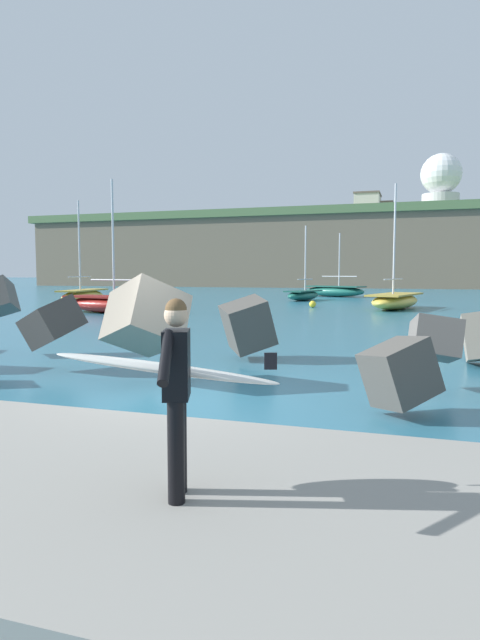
# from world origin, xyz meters

# --- Properties ---
(ground_plane) EXTENTS (400.00, 400.00, 0.00)m
(ground_plane) POSITION_xyz_m (0.00, 0.00, 0.00)
(ground_plane) COLOR #2D6B84
(walkway_path) EXTENTS (48.00, 4.40, 0.24)m
(walkway_path) POSITION_xyz_m (0.00, -4.00, 0.12)
(walkway_path) COLOR gray
(walkway_path) RESTS_ON ground
(breakwater_jetty) EXTENTS (33.21, 7.27, 2.28)m
(breakwater_jetty) POSITION_xyz_m (1.84, 2.24, 1.02)
(breakwater_jetty) COLOR #4C4944
(breakwater_jetty) RESTS_ON ground
(surfer_with_board) EXTENTS (2.09, 1.42, 1.78)m
(surfer_with_board) POSITION_xyz_m (1.88, -4.23, 1.28)
(surfer_with_board) COLOR black
(surfer_with_board) RESTS_ON walkway_path
(boat_near_centre) EXTENTS (2.70, 4.80, 5.98)m
(boat_near_centre) POSITION_xyz_m (-4.65, 34.48, 0.47)
(boat_near_centre) COLOR #1E6656
(boat_near_centre) RESTS_ON ground
(boat_near_right) EXTENTS (2.65, 6.20, 7.13)m
(boat_near_right) POSITION_xyz_m (-18.16, 24.13, 0.59)
(boat_near_right) COLOR #EAC64C
(boat_near_right) RESTS_ON ground
(boat_mid_left) EXTENTS (3.61, 6.58, 7.52)m
(boat_mid_left) POSITION_xyz_m (2.75, 25.99, 0.53)
(boat_mid_left) COLOR #EAC64C
(boat_mid_left) RESTS_ON ground
(boat_mid_centre) EXTENTS (5.88, 3.09, 7.30)m
(boat_mid_centre) POSITION_xyz_m (-12.33, 17.90, 0.53)
(boat_mid_centre) COLOR maroon
(boat_mid_centre) RESTS_ON ground
(boat_far_centre) EXTENTS (6.41, 4.32, 5.85)m
(boat_far_centre) POSITION_xyz_m (-3.24, 42.29, 0.55)
(boat_far_centre) COLOR #1E6656
(boat_far_centre) RESTS_ON ground
(mooring_buoy_middle) EXTENTS (0.44, 0.44, 0.44)m
(mooring_buoy_middle) POSITION_xyz_m (-2.34, 25.93, 0.22)
(mooring_buoy_middle) COLOR yellow
(mooring_buoy_middle) RESTS_ON ground
(headland_bluff) EXTENTS (101.91, 45.68, 11.84)m
(headland_bluff) POSITION_xyz_m (-8.46, 92.49, 5.94)
(headland_bluff) COLOR #756651
(headland_bluff) RESTS_ON ground
(radar_dome) EXTENTS (6.45, 6.45, 9.55)m
(radar_dome) POSITION_xyz_m (7.39, 86.66, 16.83)
(radar_dome) COLOR silver
(radar_dome) RESTS_ON headland_bluff
(station_building_west) EXTENTS (4.71, 7.21, 5.20)m
(station_building_west) POSITION_xyz_m (-5.09, 97.65, 14.45)
(station_building_west) COLOR beige
(station_building_west) RESTS_ON headland_bluff
(station_building_central) EXTENTS (4.45, 6.39, 3.95)m
(station_building_central) POSITION_xyz_m (-2.75, 102.10, 13.83)
(station_building_central) COLOR silver
(station_building_central) RESTS_ON headland_bluff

